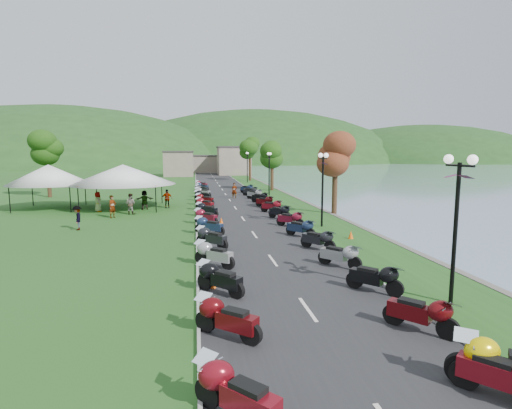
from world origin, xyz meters
name	(u,v)px	position (x,y,z in m)	size (l,w,h in m)	color
ground	(356,378)	(0.00, 0.00, 0.00)	(400.00, 400.00, 0.00)	#2B6321
road	(226,194)	(0.00, 40.00, 0.01)	(7.00, 120.00, 0.02)	#2A2A2C
hills_backdrop	(202,162)	(0.00, 200.00, 0.00)	(360.00, 120.00, 76.00)	#285621
far_building	(202,163)	(-2.00, 85.00, 2.50)	(18.00, 16.00, 5.00)	gray
moto_row_left	(206,210)	(-2.78, 23.37, 0.55)	(2.60, 51.39, 1.10)	#331411
moto_row_right	(284,215)	(2.76, 19.89, 0.55)	(2.60, 44.78, 1.10)	#331411
streetlamp_near	(455,232)	(4.99, 3.82, 2.50)	(1.40, 1.40, 5.00)	black
vendor_tent_main	(124,186)	(-10.04, 29.46, 2.00)	(6.23, 6.23, 4.00)	white
vendor_tent_side	(50,187)	(-16.62, 30.21, 2.00)	(4.82, 4.82, 4.00)	white
tree_lakeside	(335,166)	(7.85, 23.49, 3.95)	(2.84, 2.84, 7.89)	#265813
pedestrian_a	(113,218)	(-10.03, 24.04, 0.00)	(0.65, 0.47, 1.78)	slate
pedestrian_b	(131,214)	(-8.92, 25.68, 0.00)	(0.84, 0.46, 1.73)	slate
pedestrian_c	(78,230)	(-11.33, 19.30, 0.00)	(1.05, 0.43, 1.62)	slate
traffic_cone_near	(212,282)	(-3.00, 6.57, 0.23)	(0.30, 0.30, 0.47)	#F2590C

